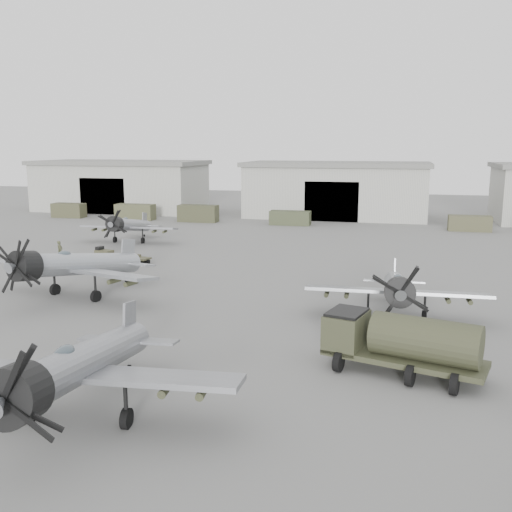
# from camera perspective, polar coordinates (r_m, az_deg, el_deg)

# --- Properties ---
(ground) EXTENTS (220.00, 220.00, 0.00)m
(ground) POSITION_cam_1_polar(r_m,az_deg,el_deg) (33.98, -3.71, -8.39)
(ground) COLOR slate
(ground) RESTS_ON ground
(hangar_left) EXTENTS (29.00, 14.80, 8.70)m
(hangar_left) POSITION_cam_1_polar(r_m,az_deg,el_deg) (104.36, -13.33, 6.90)
(hangar_left) COLOR #AFAFA4
(hangar_left) RESTS_ON ground
(hangar_center) EXTENTS (29.00, 14.80, 8.70)m
(hangar_center) POSITION_cam_1_polar(r_m,az_deg,el_deg) (93.23, 8.05, 6.63)
(hangar_center) COLOR #AFAFA4
(hangar_center) RESTS_ON ground
(support_truck_0) EXTENTS (5.17, 2.20, 2.26)m
(support_truck_0) POSITION_cam_1_polar(r_m,az_deg,el_deg) (95.87, -18.22, 4.36)
(support_truck_0) COLOR #41412A
(support_truck_0) RESTS_ON ground
(support_truck_1) EXTENTS (6.07, 2.20, 2.40)m
(support_truck_1) POSITION_cam_1_polar(r_m,az_deg,el_deg) (90.24, -11.99, 4.34)
(support_truck_1) COLOR #47492F
(support_truck_1) RESTS_ON ground
(support_truck_2) EXTENTS (5.96, 2.20, 2.52)m
(support_truck_2) POSITION_cam_1_polar(r_m,az_deg,el_deg) (86.22, -5.81, 4.26)
(support_truck_2) COLOR #3A3C27
(support_truck_2) RESTS_ON ground
(support_truck_3) EXTENTS (5.81, 2.20, 2.02)m
(support_truck_3) POSITION_cam_1_polar(r_m,az_deg,el_deg) (82.54, 3.43, 3.82)
(support_truck_3) COLOR #3B422B
(support_truck_3) RESTS_ON ground
(support_truck_5) EXTENTS (5.52, 2.20, 2.06)m
(support_truck_5) POSITION_cam_1_polar(r_m,az_deg,el_deg) (81.66, 20.58, 3.08)
(support_truck_5) COLOR #48472F
(support_truck_5) RESTS_ON ground
(aircraft_near_1) EXTENTS (13.72, 12.34, 5.46)m
(aircraft_near_1) POSITION_cam_1_polar(r_m,az_deg,el_deg) (24.39, -17.75, -10.63)
(aircraft_near_1) COLOR gray
(aircraft_near_1) RESTS_ON ground
(aircraft_mid_1) EXTENTS (13.99, 12.59, 5.57)m
(aircraft_mid_1) POSITION_cam_1_polar(r_m,az_deg,el_deg) (44.40, -17.95, -0.89)
(aircraft_mid_1) COLOR #999CA1
(aircraft_mid_1) RESTS_ON ground
(aircraft_mid_2) EXTENTS (11.96, 10.76, 4.79)m
(aircraft_mid_2) POSITION_cam_1_polar(r_m,az_deg,el_deg) (38.15, 13.92, -3.12)
(aircraft_mid_2) COLOR gray
(aircraft_mid_2) RESTS_ON ground
(aircraft_far_0) EXTENTS (11.59, 10.43, 4.63)m
(aircraft_far_0) POSITION_cam_1_polar(r_m,az_deg,el_deg) (68.44, -12.71, 3.02)
(aircraft_far_0) COLOR gray
(aircraft_far_0) RESTS_ON ground
(fuel_tanker) EXTENTS (8.30, 4.58, 3.05)m
(fuel_tanker) POSITION_cam_1_polar(r_m,az_deg,el_deg) (29.53, 14.37, -8.16)
(fuel_tanker) COLOR #363825
(fuel_tanker) RESTS_ON ground
(tug_trailer) EXTENTS (6.35, 2.45, 1.26)m
(tug_trailer) POSITION_cam_1_polar(r_m,az_deg,el_deg) (58.72, -13.92, 0.07)
(tug_trailer) COLOR #47452E
(tug_trailer) RESTS_ON ground
(ground_crew) EXTENTS (0.49, 0.73, 1.98)m
(ground_crew) POSITION_cam_1_polar(r_m,az_deg,el_deg) (59.95, -19.02, 0.51)
(ground_crew) COLOR #44462E
(ground_crew) RESTS_ON ground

